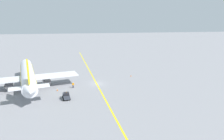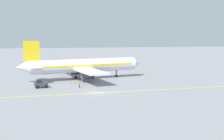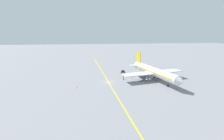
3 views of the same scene
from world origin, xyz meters
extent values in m
plane|color=gray|center=(0.00, 0.00, 0.00)|extent=(400.00, 400.00, 0.00)
cube|color=yellow|center=(0.00, 0.00, 0.00)|extent=(9.21, 119.71, 0.01)
cylinder|color=silver|center=(-19.80, -0.62, 3.80)|extent=(10.58, 30.00, 3.60)
cone|color=silver|center=(-23.62, 15.12, 3.80)|extent=(3.89, 3.14, 3.42)
cone|color=silver|center=(-15.91, -16.65, 4.10)|extent=(3.68, 3.64, 3.06)
cube|color=yellow|center=(-19.80, -0.62, 3.95)|extent=(9.91, 27.10, 0.50)
cube|color=silver|center=(-19.56, -1.59, 3.08)|extent=(28.44, 11.66, 0.36)
cylinder|color=#4C4C51|center=(-24.42, -2.77, 1.83)|extent=(2.89, 3.63, 2.20)
cylinder|color=#4C4C51|center=(-14.71, -0.41, 1.83)|extent=(2.89, 3.63, 2.20)
cube|color=yellow|center=(-16.50, -14.22, 8.10)|extent=(1.29, 3.97, 5.00)
cube|color=silver|center=(-16.61, -13.74, 4.20)|extent=(9.31, 4.46, 0.24)
cylinder|color=#4C4C51|center=(-22.07, 8.71, 1.40)|extent=(0.36, 0.36, 2.00)
cylinder|color=black|center=(-22.07, 8.71, 0.40)|extent=(0.46, 0.84, 0.80)
cylinder|color=#4C4C51|center=(-20.88, -2.94, 1.40)|extent=(0.36, 0.36, 2.00)
cylinder|color=black|center=(-20.88, -2.94, 0.40)|extent=(0.46, 0.84, 0.80)
cylinder|color=#4C4C51|center=(-17.77, -2.19, 1.40)|extent=(0.36, 0.36, 2.00)
cylinder|color=black|center=(-17.77, -2.19, 0.40)|extent=(0.46, 0.84, 0.80)
cube|color=#333842|center=(-8.54, -11.78, 0.80)|extent=(1.97, 3.21, 0.90)
cube|color=black|center=(-8.45, -12.32, 1.60)|extent=(1.44, 1.30, 0.70)
sphere|color=orange|center=(-8.45, -12.32, 2.03)|extent=(0.16, 0.16, 0.16)
cylinder|color=black|center=(-7.64, -12.62, 0.35)|extent=(0.36, 0.73, 0.70)
cylinder|color=black|center=(-9.11, -12.86, 0.35)|extent=(0.36, 0.73, 0.70)
cylinder|color=black|center=(-7.96, -10.69, 0.35)|extent=(0.36, 0.73, 0.70)
cylinder|color=black|center=(-9.44, -10.94, 0.35)|extent=(0.36, 0.73, 0.70)
cylinder|color=#23232D|center=(-7.11, -3.12, 0.42)|extent=(0.16, 0.16, 0.85)
cylinder|color=#23232D|center=(-6.91, -3.10, 0.42)|extent=(0.16, 0.16, 0.85)
cube|color=orange|center=(-7.01, -3.11, 1.15)|extent=(0.38, 0.25, 0.60)
cylinder|color=orange|center=(-7.25, -3.13, 1.15)|extent=(0.10, 0.10, 0.55)
cylinder|color=orange|center=(-6.77, -3.09, 1.15)|extent=(0.10, 0.10, 0.55)
sphere|color=beige|center=(-7.01, -3.11, 1.57)|extent=(0.22, 0.22, 0.22)
cone|color=orange|center=(12.38, 6.27, 0.28)|extent=(0.32, 0.32, 0.55)
cone|color=orange|center=(-11.30, -4.94, 0.28)|extent=(0.32, 0.32, 0.55)
camera|label=1|loc=(-5.19, -63.96, 20.19)|focal=35.00mm
camera|label=2|loc=(64.21, -9.17, 12.66)|focal=50.00mm
camera|label=3|loc=(6.86, 69.38, 21.29)|focal=28.00mm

